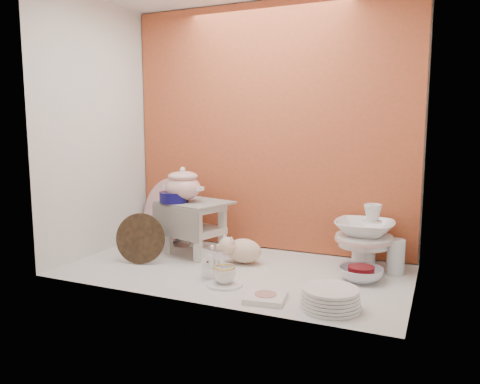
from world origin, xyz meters
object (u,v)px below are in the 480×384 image
at_px(mantel_clock, 212,262).
at_px(gold_rim_teacup, 224,274).
at_px(blue_white_vase, 167,224).
at_px(porcelain_tower, 364,236).
at_px(step_stool, 195,228).
at_px(crystal_bowl, 361,274).
at_px(floral_platter, 166,211).
at_px(soup_tureen, 183,184).
at_px(dinner_plate_stack, 330,298).
at_px(plush_pig, 244,250).

xyz_separation_m(mantel_clock, gold_rim_teacup, (0.10, -0.06, -0.03)).
bearing_deg(blue_white_vase, porcelain_tower, -3.41).
relative_size(step_stool, blue_white_vase, 1.54).
bearing_deg(crystal_bowl, gold_rim_teacup, -150.57).
relative_size(floral_platter, blue_white_vase, 1.77).
distance_m(floral_platter, blue_white_vase, 0.09).
distance_m(soup_tureen, blue_white_vase, 0.45).
bearing_deg(blue_white_vase, dinner_plate_stack, -29.06).
bearing_deg(crystal_bowl, mantel_clock, -158.50).
relative_size(dinner_plate_stack, porcelain_tower, 0.72).
distance_m(mantel_clock, dinner_plate_stack, 0.65).
bearing_deg(dinner_plate_stack, floral_platter, 151.31).
xyz_separation_m(step_stool, mantel_clock, (0.31, -0.38, -0.07)).
xyz_separation_m(soup_tureen, gold_rim_teacup, (0.46, -0.41, -0.37)).
bearing_deg(porcelain_tower, step_stool, -174.04).
relative_size(mantel_clock, plush_pig, 0.68).
relative_size(mantel_clock, crystal_bowl, 0.80).
bearing_deg(soup_tureen, blue_white_vase, 140.14).
xyz_separation_m(step_stool, floral_platter, (-0.31, 0.17, 0.05)).
bearing_deg(crystal_bowl, porcelain_tower, 96.05).
distance_m(blue_white_vase, mantel_clock, 0.83).
bearing_deg(dinner_plate_stack, soup_tureen, 154.16).
distance_m(step_stool, soup_tureen, 0.27).
bearing_deg(crystal_bowl, blue_white_vase, 167.77).
height_order(soup_tureen, dinner_plate_stack, soup_tureen).
height_order(blue_white_vase, plush_pig, blue_white_vase).
bearing_deg(dinner_plate_stack, blue_white_vase, 150.94).
bearing_deg(blue_white_vase, gold_rim_teacup, -40.68).
distance_m(floral_platter, gold_rim_teacup, 0.95).
height_order(blue_white_vase, dinner_plate_stack, blue_white_vase).
bearing_deg(floral_platter, dinner_plate_stack, -28.69).
height_order(mantel_clock, crystal_bowl, mantel_clock).
bearing_deg(floral_platter, porcelain_tower, -2.87).
relative_size(plush_pig, dinner_plate_stack, 0.99).
xyz_separation_m(step_stool, soup_tureen, (-0.06, -0.03, 0.26)).
height_order(mantel_clock, porcelain_tower, porcelain_tower).
bearing_deg(mantel_clock, blue_white_vase, 158.42).
distance_m(soup_tureen, dinner_plate_stack, 1.17).
bearing_deg(soup_tureen, step_stool, 29.42).
height_order(step_stool, dinner_plate_stack, step_stool).
bearing_deg(dinner_plate_stack, gold_rim_teacup, 171.75).
bearing_deg(step_stool, porcelain_tower, 22.44).
bearing_deg(gold_rim_teacup, porcelain_tower, 43.53).
distance_m(floral_platter, mantel_clock, 0.83).
relative_size(step_stool, porcelain_tower, 1.06).
bearing_deg(porcelain_tower, dinner_plate_stack, -93.50).
height_order(step_stool, plush_pig, step_stool).
height_order(blue_white_vase, gold_rim_teacup, blue_white_vase).
bearing_deg(porcelain_tower, soup_tureen, -172.52).
distance_m(step_stool, mantel_clock, 0.49).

